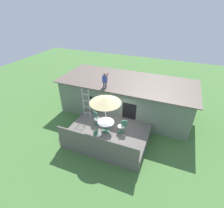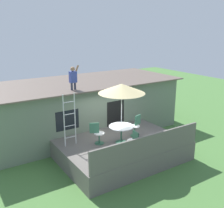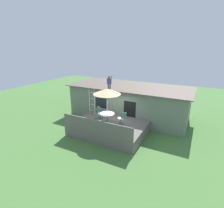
# 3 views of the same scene
# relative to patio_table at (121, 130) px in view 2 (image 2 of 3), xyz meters

# --- Properties ---
(ground_plane) EXTENTS (40.00, 40.00, 0.00)m
(ground_plane) POSITION_rel_patio_table_xyz_m (0.10, 0.28, -1.39)
(ground_plane) COLOR #477538
(house) EXTENTS (10.50, 4.50, 2.78)m
(house) POSITION_rel_patio_table_xyz_m (0.10, 3.87, 0.01)
(house) COLOR slate
(house) RESTS_ON ground
(deck) EXTENTS (5.14, 3.97, 0.80)m
(deck) POSITION_rel_patio_table_xyz_m (0.10, 0.28, -0.99)
(deck) COLOR #605B56
(deck) RESTS_ON ground
(deck_railing) EXTENTS (5.04, 0.08, 0.90)m
(deck_railing) POSITION_rel_patio_table_xyz_m (0.10, -1.66, -0.14)
(deck_railing) COLOR #605B56
(deck_railing) RESTS_ON deck
(patio_table) EXTENTS (1.04, 1.04, 0.74)m
(patio_table) POSITION_rel_patio_table_xyz_m (0.00, 0.00, 0.00)
(patio_table) COLOR #33664C
(patio_table) RESTS_ON deck
(patio_umbrella) EXTENTS (1.90, 1.90, 2.54)m
(patio_umbrella) POSITION_rel_patio_table_xyz_m (-0.00, 0.00, 1.76)
(patio_umbrella) COLOR silver
(patio_umbrella) RESTS_ON deck
(step_ladder) EXTENTS (0.52, 0.04, 2.20)m
(step_ladder) POSITION_rel_patio_table_xyz_m (-1.90, 0.94, 0.51)
(step_ladder) COLOR silver
(step_ladder) RESTS_ON deck
(person_figure) EXTENTS (0.47, 0.20, 1.11)m
(person_figure) POSITION_rel_patio_table_xyz_m (-1.04, 2.29, 2.00)
(person_figure) COLOR #33384C
(person_figure) RESTS_ON house
(patio_chair_left) EXTENTS (0.58, 0.44, 0.92)m
(patio_chair_left) POSITION_rel_patio_table_xyz_m (-0.89, 0.46, -0.13)
(patio_chair_left) COLOR #33664C
(patio_chair_left) RESTS_ON deck
(patio_chair_right) EXTENTS (0.61, 0.44, 0.92)m
(patio_chair_right) POSITION_rel_patio_table_xyz_m (1.00, 0.29, -0.13)
(patio_chair_right) COLOR #33664C
(patio_chair_right) RESTS_ON deck
(patio_chair_near) EXTENTS (0.44, 0.62, 0.92)m
(patio_chair_near) POSITION_rel_patio_table_xyz_m (-0.12, -1.02, -0.13)
(patio_chair_near) COLOR #33664C
(patio_chair_near) RESTS_ON deck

